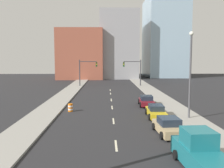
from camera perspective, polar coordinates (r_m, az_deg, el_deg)
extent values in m
cube|color=gray|center=(57.63, -8.34, -0.47)|extent=(3.35, 105.75, 0.17)
cube|color=gray|center=(57.81, 7.30, -0.43)|extent=(3.35, 105.75, 0.17)
cube|color=beige|center=(18.86, 0.94, -13.87)|extent=(0.16, 2.40, 0.01)
cube|color=beige|center=(25.77, 0.34, -8.45)|extent=(0.16, 2.40, 0.01)
cube|color=beige|center=(32.68, 0.01, -5.38)|extent=(0.16, 2.40, 0.01)
cube|color=beige|center=(38.47, -0.17, -3.67)|extent=(0.16, 2.40, 0.01)
cube|color=beige|center=(45.38, -0.33, -2.21)|extent=(0.16, 2.40, 0.01)
cube|color=beige|center=(50.42, -0.41, -1.40)|extent=(0.16, 2.40, 0.01)
cube|color=#9E513D|center=(81.63, -7.01, 6.74)|extent=(14.00, 16.00, 15.37)
cube|color=#99999E|center=(85.40, 1.40, 8.73)|extent=(12.00, 20.00, 21.31)
cube|color=#99B7CC|center=(91.79, 11.84, 10.33)|extent=(13.00, 20.00, 27.45)
cylinder|color=#38383D|center=(57.22, -7.40, 2.47)|extent=(0.24, 0.24, 6.08)
cylinder|color=#38383D|center=(56.95, -5.50, 5.13)|extent=(3.85, 0.16, 0.16)
cube|color=#194C1E|center=(56.85, -3.56, 4.51)|extent=(0.34, 0.32, 1.10)
cylinder|color=#4C0C0C|center=(56.67, -3.57, 4.85)|extent=(0.22, 0.04, 0.22)
cylinder|color=yellow|center=(56.68, -3.56, 4.51)|extent=(0.22, 0.04, 0.22)
cylinder|color=#0C3F14|center=(56.69, -3.56, 4.17)|extent=(0.22, 0.04, 0.22)
cylinder|color=#38383D|center=(57.40, 6.54, 2.49)|extent=(0.24, 0.24, 6.08)
cylinder|color=#38383D|center=(57.09, 4.65, 5.14)|extent=(3.85, 0.16, 0.16)
cube|color=#194C1E|center=(56.93, 2.72, 4.52)|extent=(0.34, 0.32, 1.10)
cylinder|color=#4C0C0C|center=(56.76, 2.73, 4.86)|extent=(0.22, 0.04, 0.22)
cylinder|color=yellow|center=(56.76, 2.73, 4.52)|extent=(0.22, 0.04, 0.22)
cylinder|color=#0C3F14|center=(56.77, 2.73, 4.17)|extent=(0.22, 0.04, 0.22)
cylinder|color=orange|center=(30.65, -9.48, -6.04)|extent=(0.56, 0.56, 0.19)
cylinder|color=white|center=(30.61, -9.49, -5.69)|extent=(0.56, 0.56, 0.19)
cylinder|color=orange|center=(30.57, -9.50, -5.35)|extent=(0.56, 0.56, 0.19)
cylinder|color=white|center=(30.53, -9.50, -5.00)|extent=(0.56, 0.56, 0.19)
cylinder|color=orange|center=(30.50, -9.51, -4.64)|extent=(0.56, 0.56, 0.19)
cylinder|color=#4C4C51|center=(27.07, 17.41, 1.29)|extent=(0.20, 0.20, 8.68)
sphere|color=white|center=(27.11, 17.71, 10.94)|extent=(0.44, 0.44, 0.44)
cube|color=#196B75|center=(15.37, 20.46, -16.19)|extent=(2.24, 6.36, 1.05)
cube|color=#196B75|center=(15.83, 19.15, -11.54)|extent=(1.79, 1.96, 1.00)
cylinder|color=black|center=(16.84, 14.36, -15.43)|extent=(0.25, 0.63, 0.62)
cylinder|color=black|center=(17.54, 20.76, -14.74)|extent=(0.25, 0.63, 0.62)
cube|color=tan|center=(21.90, 12.85, -9.84)|extent=(2.08, 4.37, 0.66)
cube|color=#1E2838|center=(21.74, 12.89, -8.25)|extent=(1.73, 2.01, 0.60)
cylinder|color=black|center=(22.93, 9.53, -9.55)|extent=(0.25, 0.64, 0.62)
cylinder|color=black|center=(23.45, 14.16, -9.30)|extent=(0.25, 0.64, 0.62)
cylinder|color=black|center=(20.47, 11.31, -11.48)|extent=(0.25, 0.64, 0.62)
cylinder|color=black|center=(21.05, 16.46, -11.12)|extent=(0.25, 0.64, 0.62)
cube|color=gold|center=(27.78, 10.01, -6.46)|extent=(1.85, 4.60, 0.60)
cube|color=#1E2838|center=(27.66, 10.04, -5.28)|extent=(1.57, 2.09, 0.57)
cylinder|color=black|center=(29.05, 7.81, -6.18)|extent=(0.24, 0.69, 0.68)
cylinder|color=black|center=(29.32, 11.28, -6.13)|extent=(0.24, 0.69, 0.68)
cylinder|color=black|center=(26.32, 8.59, -7.46)|extent=(0.24, 0.69, 0.68)
cylinder|color=black|center=(26.62, 12.41, -7.38)|extent=(0.24, 0.69, 0.68)
cube|color=maroon|center=(34.14, 7.88, -4.11)|extent=(1.97, 4.31, 0.60)
cube|color=#1E2838|center=(34.04, 7.90, -3.13)|extent=(1.65, 1.97, 0.58)
cylinder|color=black|center=(35.36, 6.16, -3.97)|extent=(0.25, 0.73, 0.72)
cylinder|color=black|center=(35.56, 9.12, -3.95)|extent=(0.25, 0.73, 0.72)
cylinder|color=black|center=(32.79, 6.53, -4.75)|extent=(0.25, 0.73, 0.72)
cylinder|color=black|center=(33.00, 9.73, -4.72)|extent=(0.25, 0.73, 0.72)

